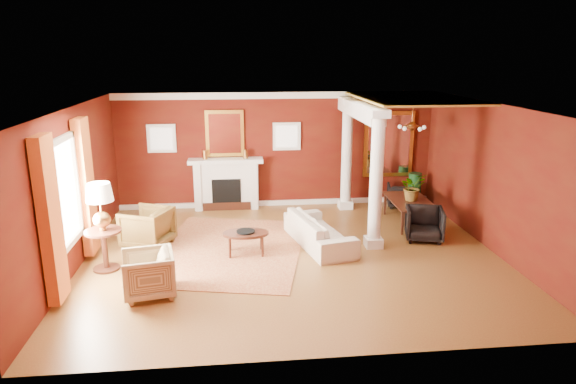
{
  "coord_description": "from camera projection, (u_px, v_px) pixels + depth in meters",
  "views": [
    {
      "loc": [
        -1.08,
        -9.3,
        3.86
      ],
      "look_at": [
        -0.03,
        0.54,
        1.15
      ],
      "focal_mm": 32.0,
      "sensor_mm": 36.0,
      "label": 1
    }
  ],
  "objects": [
    {
      "name": "sofa",
      "position": [
        319.0,
        226.0,
        10.52
      ],
      "size": [
        1.09,
        2.2,
        0.83
      ],
      "primitive_type": "imported",
      "rotation": [
        0.0,
        0.0,
        1.8
      ],
      "color": "beige",
      "rests_on": "ground"
    },
    {
      "name": "side_table",
      "position": [
        101.0,
        211.0,
        9.13
      ],
      "size": [
        0.65,
        0.65,
        1.63
      ],
      "rotation": [
        0.0,
        0.0,
        0.31
      ],
      "color": "black",
      "rests_on": "ground"
    },
    {
      "name": "armchair_stripe",
      "position": [
        148.0,
        272.0,
        8.32
      ],
      "size": [
        0.88,
        0.92,
        0.82
      ],
      "primitive_type": "imported",
      "rotation": [
        0.0,
        0.0,
        -1.38
      ],
      "color": "tan",
      "rests_on": "ground"
    },
    {
      "name": "amber_ceiling",
      "position": [
        412.0,
        98.0,
        11.26
      ],
      "size": [
        2.3,
        3.4,
        0.04
      ],
      "primitive_type": "cube",
      "color": "gold",
      "rests_on": "room_shell"
    },
    {
      "name": "room_shell",
      "position": [
        293.0,
        155.0,
        9.51
      ],
      "size": [
        8.04,
        7.04,
        2.92
      ],
      "color": "#511A0B",
      "rests_on": "ground"
    },
    {
      "name": "green_urn",
      "position": [
        414.0,
        193.0,
        13.19
      ],
      "size": [
        0.37,
        0.37,
        0.88
      ],
      "color": "#133B19",
      "rests_on": "ground"
    },
    {
      "name": "armchair_leopard",
      "position": [
        147.0,
        225.0,
        10.45
      ],
      "size": [
        1.08,
        1.11,
        0.88
      ],
      "primitive_type": "imported",
      "rotation": [
        0.0,
        0.0,
        -1.98
      ],
      "color": "black",
      "rests_on": "ground"
    },
    {
      "name": "rug",
      "position": [
        229.0,
        249.0,
        10.35
      ],
      "size": [
        3.6,
        4.33,
        0.02
      ],
      "primitive_type": "cube",
      "rotation": [
        0.0,
        0.0,
        -0.22
      ],
      "color": "maroon",
      "rests_on": "ground"
    },
    {
      "name": "potted_plant",
      "position": [
        413.0,
        176.0,
        11.62
      ],
      "size": [
        0.72,
        0.76,
        0.49
      ],
      "primitive_type": "imported",
      "rotation": [
        0.0,
        0.0,
        0.28
      ],
      "color": "#26591E",
      "rests_on": "dining_table"
    },
    {
      "name": "crown_trim",
      "position": [
        277.0,
        95.0,
        12.62
      ],
      "size": [
        8.0,
        0.08,
        0.16
      ],
      "primitive_type": "cube",
      "color": "white",
      "rests_on": "room_shell"
    },
    {
      "name": "fireplace",
      "position": [
        226.0,
        184.0,
        12.92
      ],
      "size": [
        1.85,
        0.42,
        1.29
      ],
      "color": "white",
      "rests_on": "ground"
    },
    {
      "name": "coffee_table",
      "position": [
        246.0,
        234.0,
        10.02
      ],
      "size": [
        0.9,
        0.9,
        0.46
      ],
      "rotation": [
        0.0,
        0.0,
        -0.38
      ],
      "color": "black",
      "rests_on": "ground"
    },
    {
      "name": "dining_table",
      "position": [
        411.0,
        205.0,
        11.81
      ],
      "size": [
        0.61,
        1.63,
        0.9
      ],
      "primitive_type": "imported",
      "rotation": [
        0.0,
        0.0,
        1.54
      ],
      "color": "black",
      "rests_on": "ground"
    },
    {
      "name": "dining_chair_near",
      "position": [
        424.0,
        222.0,
        10.8
      ],
      "size": [
        0.9,
        0.87,
        0.77
      ],
      "primitive_type": "imported",
      "rotation": [
        0.0,
        0.0,
        -0.25
      ],
      "color": "black",
      "rests_on": "ground"
    },
    {
      "name": "base_trim",
      "position": [
        277.0,
        203.0,
        13.35
      ],
      "size": [
        8.0,
        0.08,
        0.12
      ],
      "primitive_type": "cube",
      "color": "white",
      "rests_on": "ground"
    },
    {
      "name": "dining_mirror",
      "position": [
        389.0,
        144.0,
        13.25
      ],
      "size": [
        1.3,
        0.07,
        1.7
      ],
      "color": "gold",
      "rests_on": "room_shell"
    },
    {
      "name": "left_window",
      "position": [
        69.0,
        200.0,
        8.7
      ],
      "size": [
        0.21,
        2.55,
        2.6
      ],
      "color": "white",
      "rests_on": "room_shell"
    },
    {
      "name": "coffee_book",
      "position": [
        245.0,
        227.0,
        10.01
      ],
      "size": [
        0.15,
        0.08,
        0.21
      ],
      "primitive_type": "imported",
      "rotation": [
        0.0,
        0.0,
        0.42
      ],
      "color": "black",
      "rests_on": "coffee_table"
    },
    {
      "name": "flank_window_right",
      "position": [
        287.0,
        136.0,
        12.92
      ],
      "size": [
        0.7,
        0.07,
        0.7
      ],
      "color": "white",
      "rests_on": "room_shell"
    },
    {
      "name": "dining_chair_far",
      "position": [
        400.0,
        194.0,
        13.16
      ],
      "size": [
        0.75,
        0.72,
        0.65
      ],
      "primitive_type": "imported",
      "rotation": [
        0.0,
        0.0,
        2.92
      ],
      "color": "black",
      "rests_on": "ground"
    },
    {
      "name": "chandelier",
      "position": [
        412.0,
        126.0,
        11.48
      ],
      "size": [
        0.6,
        0.62,
        0.75
      ],
      "color": "#A36E33",
      "rests_on": "room_shell"
    },
    {
      "name": "column_back",
      "position": [
        347.0,
        153.0,
        12.72
      ],
      "size": [
        0.36,
        0.36,
        2.8
      ],
      "color": "white",
      "rests_on": "ground"
    },
    {
      "name": "flank_window_left",
      "position": [
        161.0,
        138.0,
        12.6
      ],
      "size": [
        0.7,
        0.07,
        0.7
      ],
      "color": "white",
      "rests_on": "room_shell"
    },
    {
      "name": "overmantel_mirror",
      "position": [
        225.0,
        133.0,
        12.72
      ],
      "size": [
        0.95,
        0.07,
        1.15
      ],
      "color": "gold",
      "rests_on": "fireplace"
    },
    {
      "name": "column_front",
      "position": [
        376.0,
        179.0,
        10.13
      ],
      "size": [
        0.36,
        0.36,
        2.8
      ],
      "color": "white",
      "rests_on": "ground"
    },
    {
      "name": "ground",
      "position": [
        293.0,
        256.0,
        10.05
      ],
      "size": [
        8.0,
        8.0,
        0.0
      ],
      "primitive_type": "plane",
      "color": "brown",
      "rests_on": "ground"
    },
    {
      "name": "header_beam",
      "position": [
        359.0,
        110.0,
        11.35
      ],
      "size": [
        0.3,
        3.2,
        0.32
      ],
      "primitive_type": "cube",
      "color": "white",
      "rests_on": "column_front"
    }
  ]
}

